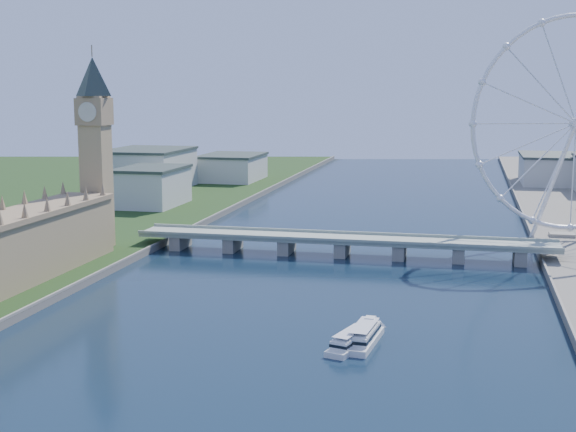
% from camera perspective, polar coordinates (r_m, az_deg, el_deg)
% --- Properties ---
extents(big_ben, '(20.02, 20.02, 110.00)m').
position_cam_1_polar(big_ben, '(432.83, -13.58, 6.12)').
color(big_ben, tan).
rests_on(big_ben, ground).
extents(westminster_bridge, '(220.00, 22.00, 9.50)m').
position_cam_1_polar(westminster_bridge, '(422.35, 3.89, -1.92)').
color(westminster_bridge, gray).
rests_on(westminster_bridge, ground).
extents(london_eye, '(113.60, 39.12, 124.30)m').
position_cam_1_polar(london_eye, '(468.82, 19.79, 6.16)').
color(london_eye, silver).
rests_on(london_eye, ground).
extents(city_skyline, '(505.00, 280.00, 32.00)m').
position_cam_1_polar(city_skyline, '(674.00, 10.62, 2.94)').
color(city_skyline, beige).
rests_on(city_skyline, ground).
extents(tour_boat_near, '(15.65, 30.20, 6.47)m').
position_cam_1_polar(tour_boat_near, '(275.24, 4.49, -9.35)').
color(tour_boat_near, silver).
rests_on(tour_boat_near, ground).
extents(tour_boat_far, '(11.68, 33.48, 7.28)m').
position_cam_1_polar(tour_boat_far, '(279.76, 5.42, -9.06)').
color(tour_boat_far, silver).
rests_on(tour_boat_far, ground).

